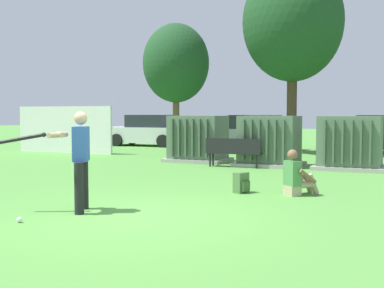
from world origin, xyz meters
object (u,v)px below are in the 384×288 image
Objects in this scene: parked_car_left_of_center at (253,133)px; seated_spectator at (296,177)px; transformer_mid_east at (350,144)px; park_bench at (233,150)px; backpack at (241,183)px; transformer_west at (198,139)px; transformer_mid_west at (270,142)px; sports_ball at (19,220)px; batter at (78,156)px; parked_car_right_of_center at (382,135)px; parked_car_leftmost at (147,131)px.

seated_spectator is at bearing -68.94° from parked_car_left_of_center.
seated_spectator is at bearing -94.56° from transformer_mid_east.
park_bench is 5.12m from backpack.
transformer_west is at bearing 121.00° from backpack.
transformer_mid_east is at bearing 0.42° from transformer_mid_west.
sports_ball is 0.20× the size of backpack.
batter is at bearing -132.94° from seated_spectator.
transformer_mid_east is 4.77× the size of backpack.
parked_car_right_of_center is (2.05, 13.07, 0.54)m from backpack.
transformer_west is 5.22m from transformer_mid_east.
transformer_west and parked_car_right_of_center have the same top height.
transformer_mid_east is 1.16× the size of park_bench.
parked_car_right_of_center is (0.91, 12.88, 0.38)m from seated_spectator.
transformer_west is at bearing 175.73° from transformer_mid_east.
park_bench is 1.04× the size of batter.
parked_car_right_of_center is (4.28, 17.30, 0.71)m from sports_ball.
transformer_mid_east is 0.49× the size of parked_car_leftmost.
transformer_west is 7.07m from backpack.
park_bench is 11.08m from parked_car_leftmost.
transformer_mid_west is (2.70, -0.41, 0.00)m from transformer_west.
parked_car_right_of_center is at bearing 76.10° from sports_ball.
transformer_mid_east is 9.45m from batter.
parked_car_left_of_center is (-0.00, 6.55, -0.04)m from transformer_west.
parked_car_leftmost is 11.49m from parked_car_right_of_center.
batter is at bearing -121.89° from backpack.
seated_spectator is at bearing -69.18° from transformer_mid_west.
seated_spectator is at bearing -56.75° from park_bench.
sports_ball is at bearing -92.42° from park_bench.
seated_spectator is at bearing 52.65° from sports_ball.
transformer_west is 9.04m from parked_car_right_of_center.
parked_car_leftmost is at bearing 115.21° from batter.
transformer_west is 1.21× the size of batter.
parked_car_left_of_center is at bearing -2.36° from parked_car_leftmost.
transformer_west and transformer_mid_east have the same top height.
backpack is at bearing -170.42° from seated_spectator.
batter reaches higher than parked_car_leftmost.
backpack is (1.94, 3.11, -0.76)m from batter.
seated_spectator is 2.19× the size of backpack.
park_bench is at bearing 89.39° from batter.
transformer_west is 0.49× the size of parked_car_leftmost.
batter is 0.41× the size of parked_car_leftmost.
seated_spectator is at bearing 9.58° from backpack.
parked_car_left_of_center is 5.70m from parked_car_right_of_center.
parked_car_right_of_center is at bearing 76.17° from batter.
transformer_mid_west and transformer_mid_east have the same top height.
parked_car_left_of_center is at bearing -175.17° from parked_car_right_of_center.
transformer_mid_east and parked_car_leftmost have the same top height.
batter reaches higher than sports_ball.
park_bench is at bearing -46.76° from parked_car_leftmost.
park_bench is 20.12× the size of sports_ball.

